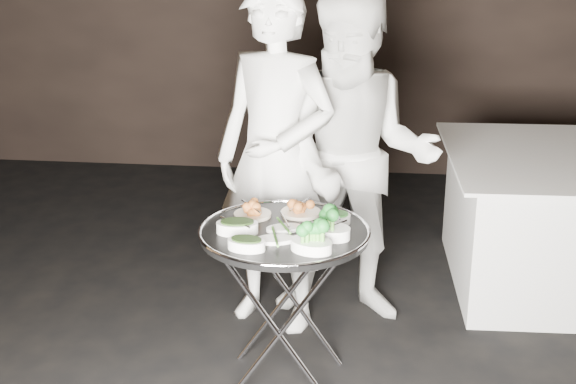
# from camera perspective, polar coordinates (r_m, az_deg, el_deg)

# --- Properties ---
(tray_stand) EXTENTS (0.54, 0.46, 0.80)m
(tray_stand) POSITION_cam_1_polar(r_m,az_deg,el_deg) (3.82, -0.25, -7.86)
(tray_stand) COLOR silver
(tray_stand) RESTS_ON floor
(serving_tray) EXTENTS (0.79, 0.79, 0.04)m
(serving_tray) POSITION_cam_1_polar(r_m,az_deg,el_deg) (3.67, -0.26, -2.89)
(serving_tray) COLOR black
(serving_tray) RESTS_ON tray_stand
(potato_plate_a) EXTENTS (0.18, 0.18, 0.06)m
(potato_plate_a) POSITION_cam_1_polar(r_m,az_deg,el_deg) (3.83, -2.54, -1.32)
(potato_plate_a) COLOR beige
(potato_plate_a) RESTS_ON serving_tray
(potato_plate_b) EXTENTS (0.19, 0.19, 0.07)m
(potato_plate_b) POSITION_cam_1_polar(r_m,az_deg,el_deg) (3.85, 0.93, -1.16)
(potato_plate_b) COLOR beige
(potato_plate_b) RESTS_ON serving_tray
(greens_bowl) EXTENTS (0.11, 0.11, 0.06)m
(greens_bowl) POSITION_cam_1_polar(r_m,az_deg,el_deg) (3.75, 3.64, -1.77)
(greens_bowl) COLOR white
(greens_bowl) RESTS_ON serving_tray
(asparagus_plate_a) EXTENTS (0.19, 0.15, 0.03)m
(asparagus_plate_a) POSITION_cam_1_polar(r_m,az_deg,el_deg) (3.67, -0.31, -2.51)
(asparagus_plate_a) COLOR white
(asparagus_plate_a) RESTS_ON serving_tray
(asparagus_plate_b) EXTENTS (0.19, 0.13, 0.04)m
(asparagus_plate_b) POSITION_cam_1_polar(r_m,az_deg,el_deg) (3.54, -0.92, -3.31)
(asparagus_plate_b) COLOR white
(asparagus_plate_b) RESTS_ON serving_tray
(spinach_bowl_a) EXTENTS (0.20, 0.14, 0.08)m
(spinach_bowl_a) POSITION_cam_1_polar(r_m,az_deg,el_deg) (3.64, -3.63, -2.38)
(spinach_bowl_a) COLOR white
(spinach_bowl_a) RESTS_ON serving_tray
(spinach_bowl_b) EXTENTS (0.18, 0.13, 0.07)m
(spinach_bowl_b) POSITION_cam_1_polar(r_m,az_deg,el_deg) (3.46, -2.98, -3.61)
(spinach_bowl_b) COLOR white
(spinach_bowl_b) RESTS_ON serving_tray
(broccoli_bowl_a) EXTENTS (0.24, 0.20, 0.08)m
(broccoli_bowl_a) POSITION_cam_1_polar(r_m,az_deg,el_deg) (3.59, 2.91, -2.65)
(broccoli_bowl_a) COLOR white
(broccoli_bowl_a) RESTS_ON serving_tray
(broccoli_bowl_b) EXTENTS (0.23, 0.20, 0.08)m
(broccoli_bowl_b) POSITION_cam_1_polar(r_m,az_deg,el_deg) (3.44, 1.67, -3.64)
(broccoli_bowl_b) COLOR white
(broccoli_bowl_b) RESTS_ON serving_tray
(serving_utensils) EXTENTS (0.59, 0.43, 0.01)m
(serving_utensils) POSITION_cam_1_polar(r_m,az_deg,el_deg) (3.71, 0.12, -1.62)
(serving_utensils) COLOR silver
(serving_utensils) RESTS_ON serving_tray
(waiter_left) EXTENTS (0.80, 0.67, 1.88)m
(waiter_left) POSITION_cam_1_polar(r_m,az_deg,el_deg) (4.27, -0.93, 2.28)
(waiter_left) COLOR silver
(waiter_left) RESTS_ON floor
(waiter_right) EXTENTS (0.93, 0.74, 1.85)m
(waiter_right) POSITION_cam_1_polar(r_m,az_deg,el_deg) (4.34, 4.93, 2.25)
(waiter_right) COLOR silver
(waiter_right) RESTS_ON floor
(dining_table) EXTENTS (1.45, 1.45, 0.83)m
(dining_table) POSITION_cam_1_polar(r_m,az_deg,el_deg) (5.16, 19.09, -1.92)
(dining_table) COLOR white
(dining_table) RESTS_ON floor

